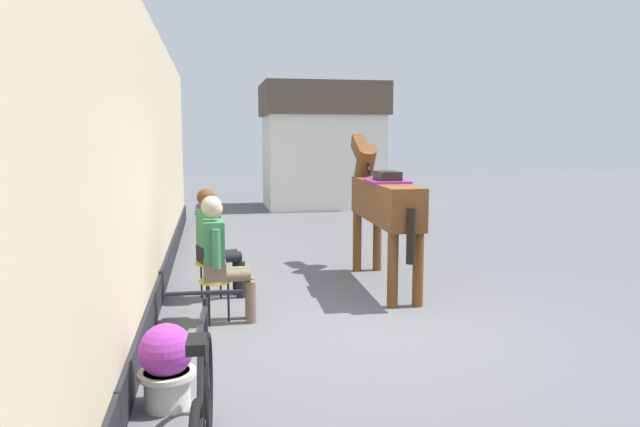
{
  "coord_description": "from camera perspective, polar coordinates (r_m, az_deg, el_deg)",
  "views": [
    {
      "loc": [
        -1.74,
        -6.06,
        2.01
      ],
      "look_at": [
        -0.4,
        1.2,
        1.05
      ],
      "focal_mm": 33.13,
      "sensor_mm": 36.0,
      "label": 1
    }
  ],
  "objects": [
    {
      "name": "pub_facade_wall",
      "position": [
        7.61,
        -16.56,
        3.54
      ],
      "size": [
        0.34,
        14.0,
        3.4
      ],
      "color": "#CCB793",
      "rests_on": "ground_plane"
    },
    {
      "name": "leaning_bicycle",
      "position": [
        3.71,
        -11.26,
        -18.55
      ],
      "size": [
        0.5,
        1.76,
        1.02
      ],
      "color": "black",
      "rests_on": "ground_plane"
    },
    {
      "name": "ground_plane",
      "position": [
        9.44,
        0.4,
        -4.88
      ],
      "size": [
        40.0,
        40.0,
        0.0
      ],
      "primitive_type": "plane",
      "color": "#56565B"
    },
    {
      "name": "saddled_horse_center",
      "position": [
        8.0,
        6.04,
        1.26
      ],
      "size": [
        0.52,
        3.0,
        2.06
      ],
      "color": "brown",
      "rests_on": "ground_plane"
    },
    {
      "name": "seated_visitor_near",
      "position": [
        6.46,
        -9.6,
        -3.72
      ],
      "size": [
        0.61,
        0.49,
        1.39
      ],
      "color": "gold",
      "rests_on": "ground_plane"
    },
    {
      "name": "distant_cottage",
      "position": [
        16.99,
        0.18,
        6.71
      ],
      "size": [
        3.4,
        2.6,
        3.5
      ],
      "color": "silver",
      "rests_on": "ground_plane"
    },
    {
      "name": "seated_visitor_far",
      "position": [
        7.4,
        -10.24,
        -2.32
      ],
      "size": [
        0.61,
        0.48,
        1.39
      ],
      "color": "gold",
      "rests_on": "ground_plane"
    },
    {
      "name": "flower_planter_near",
      "position": [
        4.67,
        -14.61,
        -13.89
      ],
      "size": [
        0.43,
        0.43,
        0.64
      ],
      "color": "beige",
      "rests_on": "ground_plane"
    }
  ]
}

